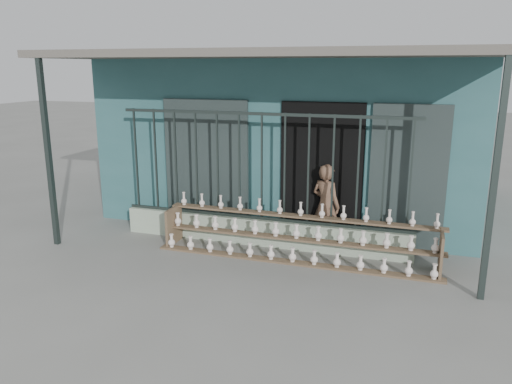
% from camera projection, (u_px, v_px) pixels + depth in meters
% --- Properties ---
extents(ground, '(60.00, 60.00, 0.00)m').
position_uv_depth(ground, '(235.00, 274.00, 7.33)').
color(ground, slate).
extents(workshop_building, '(7.40, 6.60, 3.21)m').
position_uv_depth(workshop_building, '(302.00, 130.00, 10.83)').
color(workshop_building, '#2C5B5E').
rests_on(workshop_building, ground).
extents(parapet_wall, '(5.00, 0.20, 0.45)m').
position_uv_depth(parapet_wall, '(261.00, 232.00, 8.47)').
color(parapet_wall, '#A3B69C').
rests_on(parapet_wall, ground).
extents(security_fence, '(5.00, 0.04, 1.80)m').
position_uv_depth(security_fence, '(262.00, 167.00, 8.20)').
color(security_fence, '#283330').
rests_on(security_fence, parapet_wall).
extents(shelf_rack, '(4.50, 0.68, 0.85)m').
position_uv_depth(shelf_rack, '(296.00, 236.00, 7.84)').
color(shelf_rack, brown).
rests_on(shelf_rack, ground).
extents(elderly_woman, '(0.61, 0.52, 1.41)m').
position_uv_depth(elderly_woman, '(326.00, 206.00, 8.31)').
color(elderly_woman, brown).
rests_on(elderly_woman, ground).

